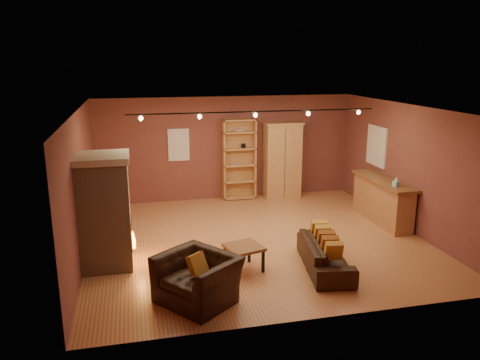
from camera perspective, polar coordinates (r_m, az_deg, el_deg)
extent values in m
plane|color=#AC683D|center=(10.13, 2.06, -7.27)|extent=(7.00, 7.00, 0.00)
plane|color=#55341A|center=(9.45, 2.21, 8.69)|extent=(7.00, 7.00, 0.00)
cube|color=brown|center=(12.79, -1.66, 3.90)|extent=(7.00, 0.02, 2.80)
cube|color=brown|center=(9.44, -18.86, -0.76)|extent=(0.02, 6.50, 2.80)
cube|color=brown|center=(11.11, 19.84, 1.39)|extent=(0.02, 6.50, 2.80)
cube|color=tan|center=(8.93, -16.14, -4.07)|extent=(0.90, 0.90, 2.00)
cube|color=beige|center=(8.67, -16.63, 2.60)|extent=(0.98, 0.98, 0.12)
cube|color=black|center=(9.05, -13.36, -6.33)|extent=(0.10, 0.65, 0.55)
cone|color=orange|center=(9.09, -12.93, -7.02)|extent=(0.10, 0.10, 0.22)
cube|color=white|center=(12.56, -7.49, 4.27)|extent=(0.56, 0.04, 0.86)
cube|color=tan|center=(12.89, -0.27, 2.65)|extent=(0.90, 0.04, 2.21)
cube|color=tan|center=(12.66, -2.03, 2.42)|extent=(0.04, 0.35, 2.21)
cube|color=tan|center=(12.84, 1.76, 2.60)|extent=(0.04, 0.35, 2.21)
cube|color=gray|center=(12.74, -0.78, 1.95)|extent=(0.18, 0.12, 0.05)
cube|color=black|center=(12.70, 0.41, 4.18)|extent=(0.10, 0.10, 0.12)
cube|color=tan|center=(13.01, -0.12, -2.08)|extent=(0.90, 0.35, 0.04)
cube|color=tan|center=(12.88, -0.12, -0.11)|extent=(0.90, 0.35, 0.03)
cube|color=tan|center=(12.78, -0.12, 1.85)|extent=(0.90, 0.35, 0.03)
cube|color=tan|center=(12.68, -0.12, 3.84)|extent=(0.90, 0.35, 0.04)
cube|color=tan|center=(12.61, -0.12, 5.86)|extent=(0.90, 0.35, 0.04)
cube|color=tan|center=(12.56, -0.12, 7.36)|extent=(0.90, 0.35, 0.04)
cube|color=tan|center=(12.99, 5.14, 2.31)|extent=(0.98, 0.53, 2.05)
cube|color=brown|center=(12.75, 5.51, 2.07)|extent=(0.02, 0.01, 1.95)
cube|color=tan|center=(12.81, 5.25, 6.92)|extent=(1.04, 0.59, 0.06)
cube|color=#B47F53|center=(11.58, 16.93, -2.55)|extent=(0.46, 2.03, 0.97)
cube|color=brown|center=(11.45, 17.12, -0.09)|extent=(0.58, 2.15, 0.06)
cube|color=#8AC5DD|center=(10.90, 18.50, -0.44)|extent=(0.14, 0.14, 0.12)
cone|color=white|center=(10.87, 18.54, 0.11)|extent=(0.08, 0.08, 0.10)
cube|color=white|center=(12.22, 16.32, 4.00)|extent=(0.05, 0.90, 1.00)
imported|color=black|center=(8.82, 10.35, -8.42)|extent=(0.83, 1.90, 0.72)
cube|color=gold|center=(8.24, 11.32, -8.45)|extent=(0.33, 0.28, 0.36)
cube|color=#9F561F|center=(8.49, 10.86, -7.74)|extent=(0.33, 0.28, 0.36)
cube|color=#9F561F|center=(8.73, 10.41, -7.06)|extent=(0.33, 0.28, 0.36)
cube|color=gold|center=(8.98, 10.00, -6.42)|extent=(0.33, 0.28, 0.36)
cube|color=gold|center=(9.23, 9.61, -5.82)|extent=(0.33, 0.28, 0.36)
imported|color=black|center=(7.55, -5.22, -11.02)|extent=(1.32, 1.39, 1.02)
cube|color=gold|center=(7.50, -5.24, -10.14)|extent=(0.38, 0.37, 0.34)
cube|color=brown|center=(8.59, 0.47, -8.19)|extent=(0.76, 0.76, 0.05)
cube|color=black|center=(8.41, -0.85, -10.49)|extent=(0.05, 0.05, 0.41)
cube|color=black|center=(8.52, 2.58, -10.15)|extent=(0.05, 0.05, 0.41)
cube|color=black|center=(8.87, -1.56, -9.11)|extent=(0.05, 0.05, 0.41)
cube|color=black|center=(8.97, 1.69, -8.82)|extent=(0.05, 0.05, 0.41)
cylinder|color=black|center=(9.65, 1.89, 8.34)|extent=(5.20, 0.03, 0.03)
sphere|color=#FFD88C|center=(9.34, -12.00, 7.39)|extent=(0.09, 0.09, 0.09)
sphere|color=#FFD88C|center=(9.43, -4.94, 7.72)|extent=(0.09, 0.09, 0.09)
sphere|color=#FFD88C|center=(9.66, 1.89, 7.92)|extent=(0.09, 0.09, 0.09)
sphere|color=#FFD88C|center=(10.02, 8.32, 8.02)|extent=(0.09, 0.09, 0.09)
sphere|color=#FFD88C|center=(10.49, 14.25, 8.01)|extent=(0.09, 0.09, 0.09)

